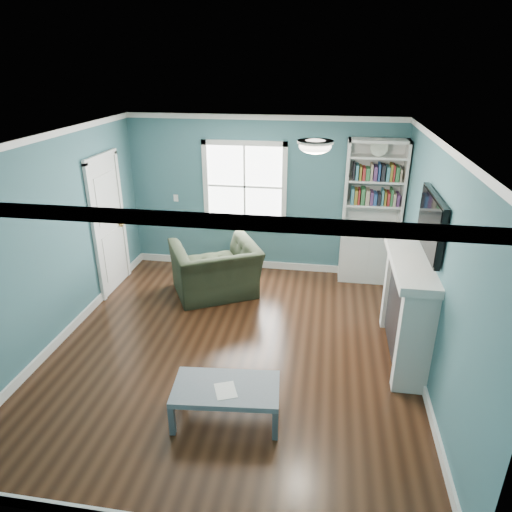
# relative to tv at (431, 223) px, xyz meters

# --- Properties ---
(floor) EXTENTS (5.00, 5.00, 0.00)m
(floor) POSITION_rel_tv_xyz_m (-2.20, -0.20, -1.72)
(floor) COLOR black
(floor) RESTS_ON ground
(room_walls) EXTENTS (5.00, 5.00, 5.00)m
(room_walls) POSITION_rel_tv_xyz_m (-2.20, -0.20, -0.14)
(room_walls) COLOR #3B6873
(room_walls) RESTS_ON ground
(trim) EXTENTS (4.50, 5.00, 2.60)m
(trim) POSITION_rel_tv_xyz_m (-2.20, -0.20, -0.49)
(trim) COLOR white
(trim) RESTS_ON ground
(window) EXTENTS (1.40, 0.06, 1.50)m
(window) POSITION_rel_tv_xyz_m (-2.50, 2.29, -0.27)
(window) COLOR white
(window) RESTS_ON room_walls
(bookshelf) EXTENTS (0.90, 0.35, 2.31)m
(bookshelf) POSITION_rel_tv_xyz_m (-0.43, 2.10, -0.80)
(bookshelf) COLOR silver
(bookshelf) RESTS_ON ground
(fireplace) EXTENTS (0.44, 1.58, 1.30)m
(fireplace) POSITION_rel_tv_xyz_m (-0.12, 0.00, -1.09)
(fireplace) COLOR black
(fireplace) RESTS_ON ground
(tv) EXTENTS (0.06, 1.10, 0.65)m
(tv) POSITION_rel_tv_xyz_m (0.00, 0.00, 0.00)
(tv) COLOR black
(tv) RESTS_ON fireplace
(door) EXTENTS (0.12, 0.98, 2.17)m
(door) POSITION_rel_tv_xyz_m (-4.42, 1.20, -0.65)
(door) COLOR silver
(door) RESTS_ON ground
(ceiling_fixture) EXTENTS (0.38, 0.38, 0.15)m
(ceiling_fixture) POSITION_rel_tv_xyz_m (-1.30, -0.10, 0.82)
(ceiling_fixture) COLOR white
(ceiling_fixture) RESTS_ON room_walls
(light_switch) EXTENTS (0.08, 0.01, 0.12)m
(light_switch) POSITION_rel_tv_xyz_m (-3.70, 2.28, -0.52)
(light_switch) COLOR white
(light_switch) RESTS_ON room_walls
(recliner) EXTENTS (1.48, 1.30, 1.09)m
(recliner) POSITION_rel_tv_xyz_m (-2.77, 1.21, -1.18)
(recliner) COLOR black
(recliner) RESTS_ON ground
(coffee_table) EXTENTS (1.11, 0.67, 0.38)m
(coffee_table) POSITION_rel_tv_xyz_m (-2.02, -1.41, -1.39)
(coffee_table) COLOR #464D54
(coffee_table) RESTS_ON ground
(paper_sheet) EXTENTS (0.28, 0.31, 0.00)m
(paper_sheet) POSITION_rel_tv_xyz_m (-2.01, -1.47, -1.34)
(paper_sheet) COLOR white
(paper_sheet) RESTS_ON coffee_table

